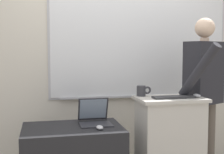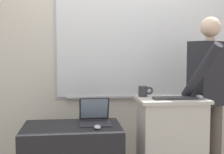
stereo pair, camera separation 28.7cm
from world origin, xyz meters
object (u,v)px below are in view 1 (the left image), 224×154
(laptop, at_px, (94,115))
(wireless_keyboard, at_px, (174,97))
(person_presenter, at_px, (204,89))
(computer_mouse_by_laptop, at_px, (100,127))
(coffee_mug, at_px, (142,91))
(lectern_podium, at_px, (169,146))
(computer_mouse_by_keyboard, at_px, (197,96))

(laptop, xyz_separation_m, wireless_keyboard, (0.73, -0.17, 0.17))
(person_presenter, relative_size, computer_mouse_by_laptop, 17.22)
(computer_mouse_by_laptop, xyz_separation_m, coffee_mug, (0.47, 0.27, 0.27))
(wireless_keyboard, relative_size, coffee_mug, 2.72)
(lectern_podium, relative_size, computer_mouse_by_laptop, 9.46)
(person_presenter, distance_m, wireless_keyboard, 0.47)
(computer_mouse_by_laptop, height_order, computer_mouse_by_keyboard, computer_mouse_by_keyboard)
(computer_mouse_by_keyboard, bearing_deg, wireless_keyboard, -179.89)
(laptop, height_order, computer_mouse_by_laptop, laptop)
(wireless_keyboard, relative_size, computer_mouse_by_laptop, 3.97)
(wireless_keyboard, bearing_deg, person_presenter, 25.80)
(computer_mouse_by_laptop, bearing_deg, wireless_keyboard, 6.39)
(lectern_podium, height_order, coffee_mug, coffee_mug)
(lectern_podium, height_order, laptop, lectern_podium)
(person_presenter, bearing_deg, laptop, 156.45)
(wireless_keyboard, height_order, coffee_mug, coffee_mug)
(laptop, relative_size, wireless_keyboard, 0.80)
(wireless_keyboard, height_order, computer_mouse_by_laptop, wireless_keyboard)
(laptop, xyz_separation_m, coffee_mug, (0.48, 0.03, 0.22))
(person_presenter, relative_size, computer_mouse_by_keyboard, 17.22)
(coffee_mug, bearing_deg, person_presenter, 0.84)
(computer_mouse_by_keyboard, height_order, coffee_mug, coffee_mug)
(person_presenter, height_order, computer_mouse_by_keyboard, person_presenter)
(person_presenter, relative_size, coffee_mug, 11.80)
(wireless_keyboard, distance_m, computer_mouse_by_laptop, 0.76)
(lectern_podium, height_order, person_presenter, person_presenter)
(laptop, bearing_deg, computer_mouse_by_keyboard, -9.94)
(lectern_podium, distance_m, computer_mouse_by_keyboard, 0.55)
(person_presenter, height_order, laptop, person_presenter)
(person_presenter, xyz_separation_m, computer_mouse_by_keyboard, (-0.19, -0.20, -0.03))
(lectern_podium, bearing_deg, person_presenter, 19.10)
(laptop, relative_size, coffee_mug, 2.18)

